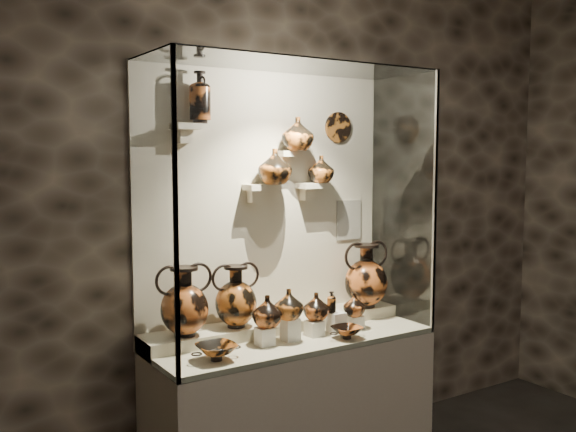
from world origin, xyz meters
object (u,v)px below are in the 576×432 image
object	(u,v)px
ovoid_vase_b	(297,134)
kylix_right	(346,331)
lekythos_tall	(200,94)
jug_c	(316,306)
amphora_left	(185,301)
jug_b	(289,304)
jug_e	(354,305)
amphora_right	(366,275)
jug_a	(267,311)
kylix_left	(216,350)
lekythos_small	(331,301)
amphora_mid	(236,296)
ovoid_vase_c	(321,169)
ovoid_vase_a	(275,166)

from	to	relation	value
ovoid_vase_b	kylix_right	bearing A→B (deg)	-68.63
lekythos_tall	kylix_right	bearing A→B (deg)	-24.46
jug_c	amphora_left	bearing A→B (deg)	-168.82
jug_b	jug_e	distance (m)	0.48
jug_c	lekythos_tall	size ratio (longest dim) A/B	0.50
jug_c	lekythos_tall	world-z (taller)	lekythos_tall
amphora_right	jug_a	distance (m)	0.87
lekythos_tall	jug_c	bearing A→B (deg)	-16.92
kylix_left	ovoid_vase_b	bearing A→B (deg)	2.18
amphora_left	amphora_right	distance (m)	1.27
amphora_right	lekythos_small	distance (m)	0.45
amphora_mid	lekythos_tall	world-z (taller)	lekythos_tall
amphora_right	kylix_right	size ratio (longest dim) A/B	1.91
jug_b	lekythos_tall	xyz separation A→B (m)	(-0.40, 0.29, 1.18)
jug_a	ovoid_vase_b	size ratio (longest dim) A/B	0.88
jug_c	ovoid_vase_c	size ratio (longest dim) A/B	0.95
lekythos_small	ovoid_vase_c	xyz separation A→B (m)	(0.10, 0.25, 0.78)
jug_e	jug_c	bearing A→B (deg)	156.61
jug_e	lekythos_small	world-z (taller)	lekythos_small
kylix_left	kylix_right	xyz separation A→B (m)	(0.81, -0.05, -0.01)
kylix_left	lekythos_tall	xyz separation A→B (m)	(0.10, 0.37, 1.35)
jug_e	kylix_left	bearing A→B (deg)	167.16
ovoid_vase_c	jug_e	bearing A→B (deg)	-78.33
kylix_right	lekythos_tall	bearing A→B (deg)	133.58
jug_b	kylix_left	bearing A→B (deg)	-168.21
jug_a	kylix_right	world-z (taller)	jug_a
amphora_left	kylix_left	bearing A→B (deg)	-92.86
lekythos_small	ovoid_vase_c	bearing A→B (deg)	81.08
kylix_right	lekythos_tall	xyz separation A→B (m)	(-0.72, 0.42, 1.36)
jug_a	kylix_left	size ratio (longest dim) A/B	0.68
ovoid_vase_b	ovoid_vase_a	bearing A→B (deg)	-169.65
jug_e	kylix_left	xyz separation A→B (m)	(-0.98, -0.08, -0.10)
jug_c	jug_e	size ratio (longest dim) A/B	1.14
lekythos_tall	ovoid_vase_a	world-z (taller)	lekythos_tall
amphora_right	ovoid_vase_a	world-z (taller)	ovoid_vase_a
kylix_right	ovoid_vase_c	bearing A→B (deg)	59.86
lekythos_small	kylix_right	size ratio (longest dim) A/B	0.67
amphora_left	ovoid_vase_c	xyz separation A→B (m)	(0.97, 0.07, 0.71)
amphora_right	kylix_right	bearing A→B (deg)	-119.41
jug_e	lekythos_tall	bearing A→B (deg)	144.32
ovoid_vase_c	jug_a	bearing A→B (deg)	-156.38
kylix_right	ovoid_vase_c	size ratio (longest dim) A/B	1.28
kylix_left	kylix_right	bearing A→B (deg)	-26.33
amphora_mid	lekythos_small	bearing A→B (deg)	-36.49
ovoid_vase_b	ovoid_vase_c	distance (m)	0.29
amphora_right	jug_e	xyz separation A→B (m)	(-0.24, -0.18, -0.13)
kylix_left	lekythos_small	bearing A→B (deg)	-15.81
amphora_mid	kylix_right	bearing A→B (deg)	-49.18
lekythos_tall	lekythos_small	bearing A→B (deg)	-14.76
kylix_right	jug_b	bearing A→B (deg)	141.22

